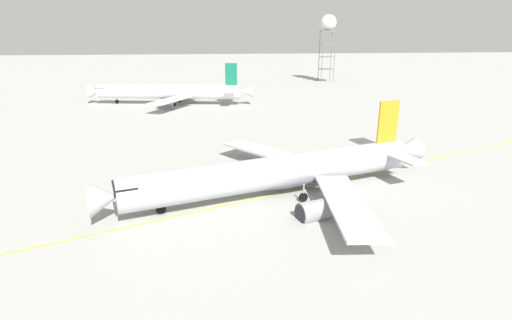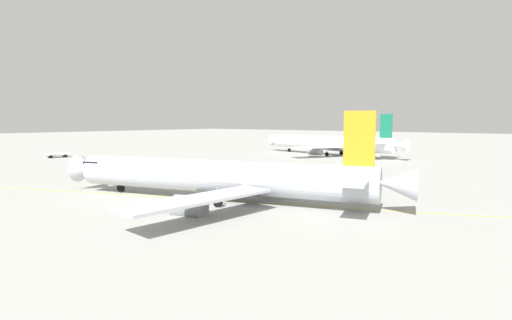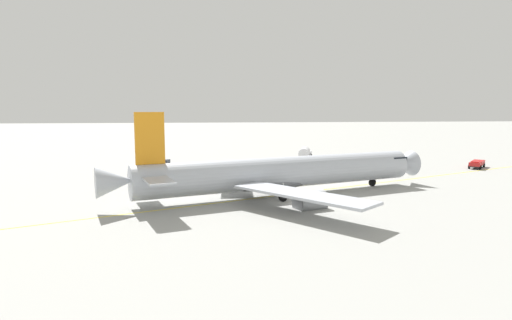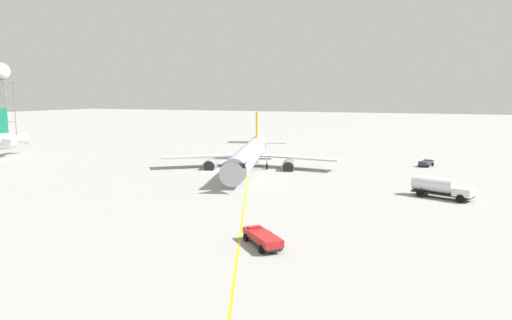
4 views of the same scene
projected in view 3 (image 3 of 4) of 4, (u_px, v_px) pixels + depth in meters
ground_plane at (322, 204)px, 47.42m from camera, size 600.00×600.00×0.00m
airliner_main at (280, 174)px, 52.12m from camera, size 34.54×43.07×11.02m
baggage_truck_truck at (159, 162)px, 80.64m from camera, size 2.92×4.09×1.22m
fuel_tanker_truck at (305, 153)px, 87.69m from camera, size 8.46×4.80×2.87m
ops_pickup_truck at (477, 164)px, 76.83m from camera, size 5.41×5.40×1.41m
taxiway_centreline at (307, 192)px, 54.55m from camera, size 53.20×129.72×0.01m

